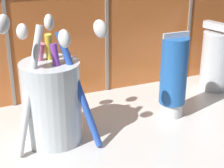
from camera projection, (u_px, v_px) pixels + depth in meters
The scene contains 4 objects.
sink_counter at pixel (139, 141), 52.89cm from camera, with size 65.15×33.68×2.00cm, color silver.
toothbrush_cup at pixel (52, 99), 49.22cm from camera, with size 13.22×11.09×18.53cm.
toothpaste_tube at pixel (173, 76), 55.58cm from camera, with size 4.19×3.99×13.17cm.
sink_faucet at pixel (219, 59), 65.37cm from camera, with size 5.55×10.45×11.90cm.
Camera 1 is at (-20.86, -40.79, 28.88)cm, focal length 60.00 mm.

